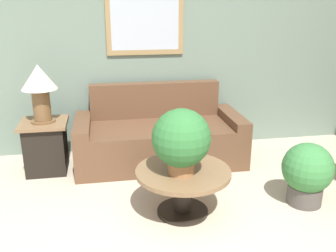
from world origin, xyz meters
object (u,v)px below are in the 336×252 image
potted_plant_on_table (181,140)px  table_lamp (39,85)px  coffee_table (183,182)px  side_table (46,146)px  couch_main (159,138)px  potted_plant_floor (307,172)px

potted_plant_on_table → table_lamp: bearing=137.1°
coffee_table → side_table: 1.77m
couch_main → potted_plant_on_table: potted_plant_on_table is taller
side_table → potted_plant_on_table: bearing=-42.9°
coffee_table → side_table: side_table is taller
couch_main → potted_plant_on_table: (0.00, -1.28, 0.45)m
coffee_table → side_table: bearing=139.1°
coffee_table → potted_plant_on_table: 0.43m
side_table → potted_plant_on_table: potted_plant_on_table is taller
side_table → table_lamp: size_ratio=0.93×
coffee_table → table_lamp: table_lamp is taller
table_lamp → potted_plant_on_table: (1.31, -1.22, -0.26)m
side_table → coffee_table: bearing=-40.9°
coffee_table → potted_plant_floor: bearing=-1.4°
couch_main → coffee_table: size_ratio=2.30×
couch_main → coffee_table: couch_main is taller
coffee_table → potted_plant_on_table: size_ratio=1.48×
couch_main → potted_plant_floor: 1.75m
potted_plant_floor → side_table: bearing=154.8°
table_lamp → couch_main: bearing=2.7°
table_lamp → potted_plant_floor: 2.88m
coffee_table → side_table: size_ratio=1.45×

